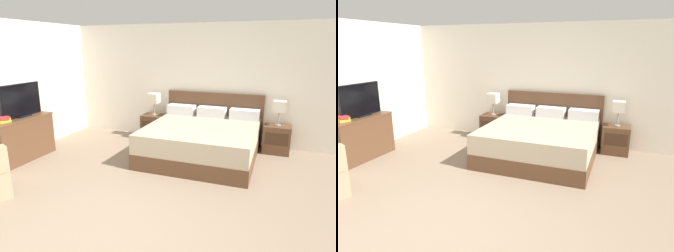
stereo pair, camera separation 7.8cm
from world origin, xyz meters
The scene contains 13 objects.
ground_plane centered at (0.00, 0.00, 0.00)m, with size 11.72×11.72×0.00m, color #84705B.
wall_back centered at (0.00, 3.94, 1.26)m, with size 7.36×0.06×2.52m, color silver.
wall_left centered at (-3.11, 1.65, 1.26)m, with size 0.06×5.71×2.52m, color silver.
bed centered at (0.26, 2.89, 0.33)m, with size 2.05×2.06×1.10m.
nightstand_left centered at (-1.05, 3.64, 0.28)m, with size 0.50×0.42×0.55m.
nightstand_right centered at (1.57, 3.64, 0.28)m, with size 0.50×0.42×0.55m.
table_lamp_left centered at (-1.05, 3.64, 0.92)m, with size 0.23×0.23×0.49m.
table_lamp_right centered at (1.57, 3.64, 0.92)m, with size 0.23×0.23×0.49m.
dresser centered at (-2.82, 1.58, 0.41)m, with size 0.47×1.23×0.79m.
tv centered at (-2.82, 1.67, 1.09)m, with size 0.18×0.88×0.60m.
book_red_cover centered at (-2.81, 1.23, 0.81)m, with size 0.22×0.19×0.04m, color gold.
book_blue_cover centered at (-2.83, 1.23, 0.84)m, with size 0.22×0.19×0.03m, color gold.
book_small_top centered at (-2.81, 1.23, 0.88)m, with size 0.25×0.16×0.03m, color #B7282D.
Camera 1 is at (1.58, -2.37, 2.05)m, focal length 32.00 mm.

